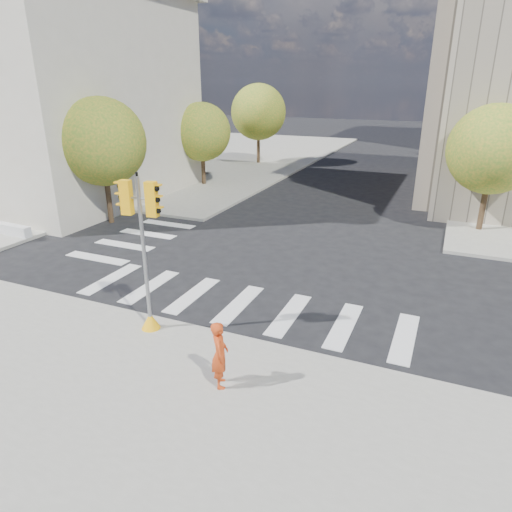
# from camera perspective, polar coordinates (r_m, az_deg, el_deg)

# --- Properties ---
(ground) EXTENTS (160.00, 160.00, 0.00)m
(ground) POSITION_cam_1_polar(r_m,az_deg,el_deg) (17.11, 1.01, -3.35)
(ground) COLOR black
(ground) RESTS_ON ground
(sidewalk_far_left) EXTENTS (28.00, 40.00, 0.15)m
(sidewalk_far_left) POSITION_cam_1_polar(r_m,az_deg,el_deg) (48.52, -9.36, 12.46)
(sidewalk_far_left) COLOR gray
(sidewalk_far_left) RESTS_ON ground
(classical_building) EXTENTS (19.00, 15.00, 12.70)m
(classical_building) POSITION_cam_1_polar(r_m,az_deg,el_deg) (34.28, -27.10, 17.83)
(classical_building) COLOR beige
(classical_building) RESTS_ON ground
(tree_lw_near) EXTENTS (4.40, 4.40, 6.41)m
(tree_lw_near) POSITION_cam_1_polar(r_m,az_deg,el_deg) (24.84, -18.68, 13.35)
(tree_lw_near) COLOR #382616
(tree_lw_near) RESTS_ON ground
(tree_lw_mid) EXTENTS (4.00, 4.00, 5.77)m
(tree_lw_mid) POSITION_cam_1_polar(r_m,az_deg,el_deg) (32.99, -6.79, 15.13)
(tree_lw_mid) COLOR #382616
(tree_lw_mid) RESTS_ON ground
(tree_lw_far) EXTENTS (4.80, 4.80, 6.95)m
(tree_lw_far) POSITION_cam_1_polar(r_m,az_deg,el_deg) (41.86, 0.31, 17.55)
(tree_lw_far) COLOR #382616
(tree_lw_far) RESTS_ON ground
(tree_re_near) EXTENTS (4.20, 4.20, 6.16)m
(tree_re_near) POSITION_cam_1_polar(r_m,az_deg,el_deg) (24.65, 27.54, 11.71)
(tree_re_near) COLOR #382616
(tree_re_near) RESTS_ON ground
(tree_re_mid) EXTENTS (4.60, 4.60, 6.66)m
(tree_re_mid) POSITION_cam_1_polar(r_m,az_deg,el_deg) (36.55, 26.78, 14.62)
(tree_re_mid) COLOR #382616
(tree_re_mid) RESTS_ON ground
(tree_re_far) EXTENTS (4.00, 4.00, 5.88)m
(tree_re_far) POSITION_cam_1_polar(r_m,az_deg,el_deg) (48.55, 26.23, 15.18)
(tree_re_far) COLOR #382616
(tree_re_far) RESTS_ON ground
(lamp_near) EXTENTS (0.35, 0.18, 8.11)m
(lamp_near) POSITION_cam_1_polar(r_m,az_deg,el_deg) (28.60, 28.37, 13.62)
(lamp_near) COLOR black
(lamp_near) RESTS_ON sidewalk_far_right
(lamp_far) EXTENTS (0.35, 0.18, 8.11)m
(lamp_far) POSITION_cam_1_polar(r_m,az_deg,el_deg) (42.54, 27.26, 15.46)
(lamp_far) COLOR black
(lamp_far) RESTS_ON sidewalk_far_right
(traffic_signal) EXTENTS (1.08, 0.56, 4.68)m
(traffic_signal) POSITION_cam_1_polar(r_m,az_deg,el_deg) (13.31, -13.66, -1.29)
(traffic_signal) COLOR #FFB00D
(traffic_signal) RESTS_ON sidewalk_near
(photographer) EXTENTS (0.67, 0.74, 1.71)m
(photographer) POSITION_cam_1_polar(r_m,az_deg,el_deg) (11.08, -4.55, -12.17)
(photographer) COLOR #C53C12
(photographer) RESTS_ON sidewalk_near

